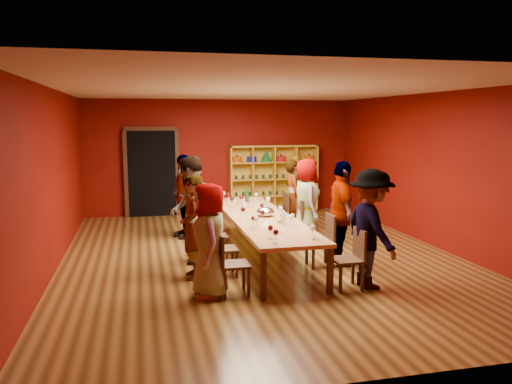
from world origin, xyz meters
TOP-DOWN VIEW (x-y plane):
  - room_shell at (0.00, 0.00)m, footprint 7.10×9.10m
  - tasting_table at (0.00, 0.00)m, footprint 1.10×4.50m
  - doorway at (-1.80, 4.43)m, footprint 1.40×0.17m
  - shelving_unit at (1.40, 4.32)m, footprint 2.40×0.40m
  - chair_person_left_0 at (-0.91, -1.84)m, footprint 0.42×0.42m
  - person_left_0 at (-1.18, -1.84)m, footprint 0.45×0.80m
  - chair_person_left_1 at (-0.91, -0.96)m, footprint 0.42×0.42m
  - person_left_1 at (-1.33, -0.96)m, footprint 0.46×0.61m
  - chair_person_left_2 at (-0.91, -0.04)m, footprint 0.42×0.42m
  - person_left_2 at (-1.27, -0.04)m, footprint 0.59×0.95m
  - chair_person_left_4 at (-0.91, 1.85)m, footprint 0.42×0.42m
  - person_left_4 at (-1.21, 1.85)m, footprint 0.79×1.13m
  - chair_person_right_0 at (0.91, -1.98)m, footprint 0.42×0.42m
  - person_right_0 at (1.20, -1.98)m, footprint 0.56×1.17m
  - chair_person_right_1 at (0.91, -0.83)m, footprint 0.42×0.42m
  - person_right_1 at (1.22, -0.83)m, footprint 0.59×1.10m
  - chair_person_right_3 at (0.91, 0.84)m, footprint 0.42×0.42m
  - person_right_3 at (1.16, 0.84)m, footprint 0.52×0.87m
  - chair_person_right_4 at (0.91, 1.82)m, footprint 0.42×0.42m
  - person_right_4 at (1.17, 1.82)m, footprint 0.45×0.60m
  - wine_glass_0 at (-0.33, 1.03)m, footprint 0.09×0.09m
  - wine_glass_1 at (-0.29, 0.05)m, footprint 0.08×0.08m
  - wine_glass_2 at (-0.01, -1.31)m, footprint 0.08×0.08m
  - wine_glass_3 at (-0.34, -0.90)m, footprint 0.08×0.08m
  - wine_glass_4 at (-0.26, -1.98)m, footprint 0.08×0.08m
  - wine_glass_5 at (0.35, -0.81)m, footprint 0.07×0.07m
  - wine_glass_6 at (0.32, -0.19)m, footprint 0.08×0.08m
  - wine_glass_7 at (-0.32, 0.85)m, footprint 0.07×0.07m
  - wine_glass_8 at (0.32, -1.88)m, footprint 0.09×0.09m
  - wine_glass_9 at (-0.31, -0.99)m, footprint 0.08×0.08m
  - wine_glass_10 at (0.35, -1.80)m, footprint 0.08×0.08m
  - wine_glass_11 at (-0.35, -0.12)m, footprint 0.08×0.08m
  - wine_glass_12 at (-0.36, 1.87)m, footprint 0.08×0.08m
  - wine_glass_13 at (0.34, 0.01)m, footprint 0.07×0.07m
  - wine_glass_14 at (0.36, 1.00)m, footprint 0.07×0.07m
  - wine_glass_15 at (-0.10, 1.26)m, footprint 0.08×0.08m
  - wine_glass_16 at (-0.26, -1.69)m, footprint 0.08×0.08m
  - wine_glass_17 at (0.10, 0.31)m, footprint 0.07×0.07m
  - wine_glass_18 at (0.36, 1.96)m, footprint 0.08×0.08m
  - wine_glass_19 at (0.28, -0.93)m, footprint 0.07×0.07m
  - wine_glass_20 at (-0.09, -0.53)m, footprint 0.08×0.08m
  - wine_glass_21 at (-0.27, 1.80)m, footprint 0.07×0.07m
  - wine_glass_22 at (0.32, 1.70)m, footprint 0.07×0.07m
  - wine_glass_23 at (0.35, 0.83)m, footprint 0.09×0.09m
  - spittoon_bowl at (0.08, -0.03)m, footprint 0.33×0.33m
  - carafe_a at (-0.23, 0.42)m, footprint 0.11×0.11m
  - carafe_b at (0.19, -0.81)m, footprint 0.10×0.10m
  - wine_bottle at (0.08, 1.55)m, footprint 0.10×0.10m

SIDE VIEW (x-z plane):
  - chair_person_left_0 at x=-0.91m, z-range 0.05..0.94m
  - chair_person_left_1 at x=-0.91m, z-range 0.05..0.94m
  - chair_person_left_2 at x=-0.91m, z-range 0.05..0.94m
  - chair_person_left_4 at x=-0.91m, z-range 0.05..0.94m
  - chair_person_right_0 at x=0.91m, z-range 0.05..0.94m
  - chair_person_right_1 at x=0.91m, z-range 0.05..0.94m
  - chair_person_right_3 at x=0.91m, z-range 0.05..0.94m
  - chair_person_right_4 at x=0.91m, z-range 0.05..0.94m
  - tasting_table at x=0.00m, z-range 0.32..1.07m
  - person_left_0 at x=-1.18m, z-range 0.00..1.61m
  - person_right_4 at x=1.17m, z-range 0.00..1.62m
  - person_left_1 at x=-1.33m, z-range 0.00..1.63m
  - spittoon_bowl at x=0.08m, z-range 0.74..0.92m
  - person_right_3 at x=1.16m, z-range 0.00..1.71m
  - carafe_b at x=0.19m, z-range 0.74..0.98m
  - carafe_a at x=-0.23m, z-range 0.74..0.98m
  - wine_glass_22 at x=0.32m, z-range 0.79..0.97m
  - wine_glass_7 at x=-0.32m, z-range 0.79..0.97m
  - person_left_4 at x=-1.21m, z-range 0.00..1.76m
  - wine_glass_17 at x=0.10m, z-range 0.79..0.97m
  - wine_glass_13 at x=0.34m, z-range 0.79..0.97m
  - wine_bottle at x=0.08m, z-range 0.71..1.06m
  - wine_glass_5 at x=0.35m, z-range 0.79..0.98m
  - wine_glass_14 at x=0.36m, z-range 0.79..0.98m
  - wine_glass_21 at x=-0.27m, z-range 0.79..0.98m
  - wine_glass_19 at x=0.28m, z-range 0.79..0.98m
  - person_right_0 at x=1.20m, z-range 0.00..1.77m
  - wine_glass_18 at x=0.36m, z-range 0.79..0.98m
  - wine_glass_3 at x=-0.34m, z-range 0.79..0.99m
  - wine_glass_15 at x=-0.10m, z-range 0.79..0.99m
  - wine_glass_6 at x=0.32m, z-range 0.79..0.99m
  - wine_glass_16 at x=-0.26m, z-range 0.79..0.99m
  - wine_glass_4 at x=-0.26m, z-range 0.79..0.99m
  - person_right_1 at x=1.22m, z-range 0.00..1.79m
  - wine_glass_12 at x=-0.36m, z-range 0.80..1.00m
  - wine_glass_11 at x=-0.35m, z-range 0.80..1.00m
  - wine_glass_9 at x=-0.31m, z-range 0.80..1.00m
  - wine_glass_2 at x=-0.01m, z-range 0.80..1.00m
  - wine_glass_10 at x=0.35m, z-range 0.80..1.00m
  - wine_glass_1 at x=-0.29m, z-range 0.80..1.01m
  - wine_glass_20 at x=-0.09m, z-range 0.80..1.01m
  - wine_glass_8 at x=0.32m, z-range 0.80..1.01m
  - wine_glass_0 at x=-0.33m, z-range 0.80..1.02m
  - wine_glass_23 at x=0.35m, z-range 0.80..1.02m
  - person_left_2 at x=-1.27m, z-range 0.00..1.86m
  - shelving_unit at x=1.40m, z-range 0.08..1.88m
  - doorway at x=-1.80m, z-range -0.03..2.27m
  - room_shell at x=0.00m, z-range -0.02..3.02m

